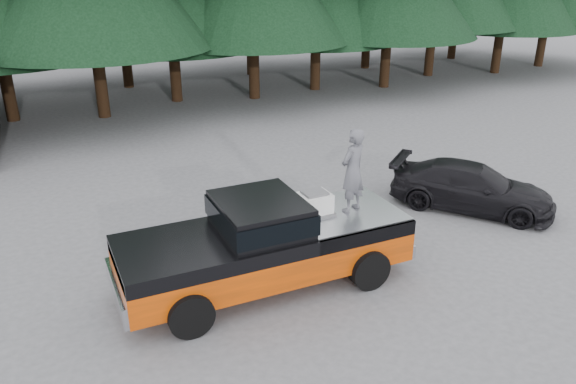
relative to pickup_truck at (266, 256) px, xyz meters
name	(u,v)px	position (x,y,z in m)	size (l,w,h in m)	color
ground	(254,275)	(-0.08, 0.46, -0.67)	(120.00, 120.00, 0.00)	#535356
pickup_truck	(266,256)	(0.00, 0.00, 0.00)	(6.00, 2.04, 1.33)	#D34303
truck_cab	(260,214)	(-0.10, 0.00, 0.96)	(1.66, 1.90, 0.59)	black
air_compressor	(314,205)	(1.14, 0.10, 0.88)	(0.64, 0.53, 0.44)	silver
man_on_bed	(353,170)	(1.94, -0.04, 1.55)	(0.65, 0.42, 1.77)	#54545B
parked_car	(472,187)	(6.42, 1.20, -0.05)	(1.71, 4.21, 1.22)	black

